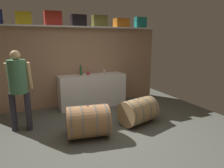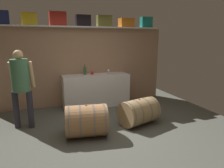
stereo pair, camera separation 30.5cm
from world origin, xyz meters
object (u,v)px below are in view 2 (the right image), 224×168
object	(u,v)px
toolcase_black	(83,21)
wine_glass	(108,71)
toolcase_olive	(104,21)
toolcase_orange	(126,23)
red_funnel	(92,72)
work_cabinet	(96,90)
toolcase_navy	(1,18)
toolcase_yellow	(29,19)
wine_bottle_green	(85,70)
wine_barrel_near	(139,112)
wine_barrel_far	(87,121)
toolcase_teal	(146,22)
winemaker_pouring	(21,81)
toolcase_red	(58,19)

from	to	relation	value
toolcase_black	wine_glass	world-z (taller)	toolcase_black
toolcase_black	toolcase_olive	size ratio (longest dim) A/B	0.95
toolcase_orange	red_funnel	distance (m)	1.74
toolcase_orange	work_cabinet	bearing A→B (deg)	-170.57
toolcase_navy	wine_glass	xyz separation A→B (m)	(2.61, -0.20, -1.37)
toolcase_yellow	wine_bottle_green	bearing A→B (deg)	-3.23
toolcase_yellow	toolcase_orange	distance (m)	2.60
wine_barrel_near	wine_barrel_far	bearing A→B (deg)	171.59
toolcase_black	toolcase_teal	xyz separation A→B (m)	(1.91, 0.00, 0.01)
wine_barrel_far	winemaker_pouring	xyz separation A→B (m)	(-1.17, 0.84, 0.70)
toolcase_black	toolcase_teal	world-z (taller)	toolcase_teal
red_funnel	toolcase_olive	bearing A→B (deg)	14.44
wine_bottle_green	wine_barrel_near	xyz separation A→B (m)	(0.83, -1.68, -0.74)
toolcase_navy	toolcase_olive	distance (m)	2.56
toolcase_yellow	toolcase_black	xyz separation A→B (m)	(1.34, 0.00, -0.00)
toolcase_yellow	work_cabinet	size ratio (longest dim) A/B	0.19
wine_bottle_green	red_funnel	bearing A→B (deg)	-0.44
toolcase_yellow	winemaker_pouring	world-z (taller)	toolcase_yellow
wine_bottle_green	wine_barrel_near	distance (m)	2.01
winemaker_pouring	wine_barrel_far	bearing A→B (deg)	-18.05
winemaker_pouring	toolcase_olive	bearing A→B (deg)	44.91
toolcase_yellow	wine_glass	distance (m)	2.41
winemaker_pouring	toolcase_yellow	bearing A→B (deg)	95.87
work_cabinet	wine_bottle_green	xyz separation A→B (m)	(-0.29, 0.08, 0.58)
toolcase_navy	wine_barrel_near	bearing A→B (deg)	-36.91
toolcase_black	toolcase_navy	bearing A→B (deg)	177.90
toolcase_red	toolcase_teal	size ratio (longest dim) A/B	1.26
toolcase_red	winemaker_pouring	distance (m)	1.98
toolcase_red	red_funnel	bearing A→B (deg)	-8.21
toolcase_yellow	toolcase_teal	size ratio (longest dim) A/B	1.08
toolcase_yellow	winemaker_pouring	distance (m)	1.75
toolcase_teal	wine_barrel_near	bearing A→B (deg)	-117.33
toolcase_red	wine_barrel_far	bearing A→B (deg)	-83.97
wine_barrel_near	toolcase_olive	bearing A→B (deg)	80.51
wine_bottle_green	red_funnel	distance (m)	0.22
work_cabinet	toolcase_red	bearing A→B (deg)	168.75
wine_bottle_green	toolcase_olive	bearing A→B (deg)	9.50
toolcase_navy	toolcase_olive	world-z (taller)	toolcase_navy
toolcase_black	toolcase_teal	distance (m)	1.91
toolcase_navy	red_funnel	xyz separation A→B (m)	(2.16, -0.10, -1.41)
wine_barrel_near	toolcase_navy	bearing A→B (deg)	130.78
winemaker_pouring	wine_bottle_green	bearing A→B (deg)	50.63
toolcase_black	work_cabinet	xyz separation A→B (m)	(0.28, -0.19, -1.89)
wine_bottle_green	winemaker_pouring	distance (m)	1.86
toolcase_orange	wine_barrel_near	xyz separation A→B (m)	(-0.44, -1.78, -2.03)
wine_barrel_far	work_cabinet	bearing A→B (deg)	77.70
wine_bottle_green	wine_barrel_far	distance (m)	2.03
toolcase_navy	winemaker_pouring	xyz separation A→B (m)	(0.39, -1.11, -1.34)
toolcase_olive	toolcase_orange	bearing A→B (deg)	-1.57
toolcase_olive	wine_barrel_far	bearing A→B (deg)	-118.62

